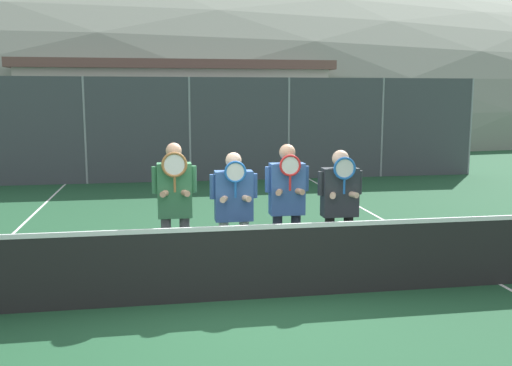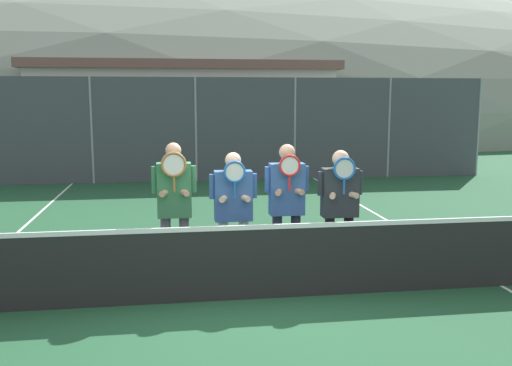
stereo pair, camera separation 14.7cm
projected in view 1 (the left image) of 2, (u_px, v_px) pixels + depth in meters
The scene contains 13 objects.
ground_plane at pixel (236, 300), 6.80m from camera, with size 120.00×120.00×0.00m, color #1E4C2D.
hill_distant at pixel (168, 120), 57.51m from camera, with size 130.34×72.41×25.34m.
clubhouse_building at pixel (176, 107), 24.75m from camera, with size 12.70×5.50×3.83m.
fence_back at pixel (190, 130), 16.10m from camera, with size 17.26×0.06×2.94m.
tennis_net at pixel (236, 262), 6.73m from camera, with size 9.30×0.09×1.01m.
court_line_right_sideline at pixel (403, 231), 10.30m from camera, with size 0.05×16.00×0.01m, color white.
player_leftmost at pixel (175, 202), 7.25m from camera, with size 0.57×0.34×1.83m.
player_center_left at pixel (234, 206), 7.35m from camera, with size 0.62×0.34×1.70m.
player_center_right at pixel (287, 199), 7.52m from camera, with size 0.59×0.34×1.79m.
player_rightmost at pixel (340, 201), 7.59m from camera, with size 0.61×0.34×1.71m.
car_far_left at pixel (9, 142), 18.72m from camera, with size 4.26×1.95×1.82m.
car_left_of_center at pixel (173, 142), 19.29m from camera, with size 4.66×2.02×1.70m.
car_center at pixel (322, 140), 20.35m from camera, with size 4.16×2.09×1.70m.
Camera 1 is at (-0.85, -6.46, 2.41)m, focal length 40.00 mm.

